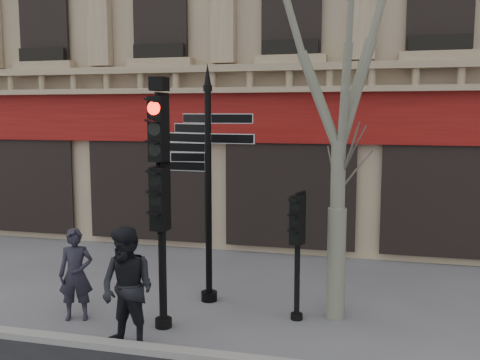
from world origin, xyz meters
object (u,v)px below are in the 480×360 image
Objects in this scene: fingerpost at (208,144)px; traffic_signal_main at (161,173)px; pedestrian_a at (76,274)px; plane_tree at (342,6)px; pedestrian_b at (127,289)px; traffic_signal_secondary at (298,234)px.

fingerpost is 1.08× the size of traffic_signal_main.
traffic_signal_main reaches higher than pedestrian_a.
plane_tree is (2.50, -0.30, 2.39)m from fingerpost.
pedestrian_b is at bearing -89.74° from fingerpost.
traffic_signal_secondary is at bearing 25.07° from traffic_signal_main.
fingerpost is 2.38× the size of pedestrian_b.
traffic_signal_secondary is 1.17× the size of pedestrian_b.
pedestrian_b is (-2.42, -1.84, -0.61)m from traffic_signal_secondary.
plane_tree is 4.71× the size of pedestrian_a.
plane_tree reaches higher than pedestrian_a.
pedestrian_a is (-4.53, -1.21, -4.68)m from plane_tree.
traffic_signal_main reaches higher than traffic_signal_secondary.
traffic_signal_secondary is (1.83, -0.54, -1.54)m from fingerpost.
fingerpost reaches higher than pedestrian_a.
plane_tree is 6.63m from pedestrian_a.
traffic_signal_main reaches higher than pedestrian_b.
pedestrian_a is (-3.86, -0.96, -0.75)m from traffic_signal_secondary.
traffic_signal_main is at bearing -17.97° from pedestrian_a.
plane_tree is at bearing 24.42° from traffic_signal_main.
pedestrian_b is at bearing -146.00° from plane_tree.
traffic_signal_main is 4.18m from plane_tree.
traffic_signal_main is at bearing 90.16° from pedestrian_b.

